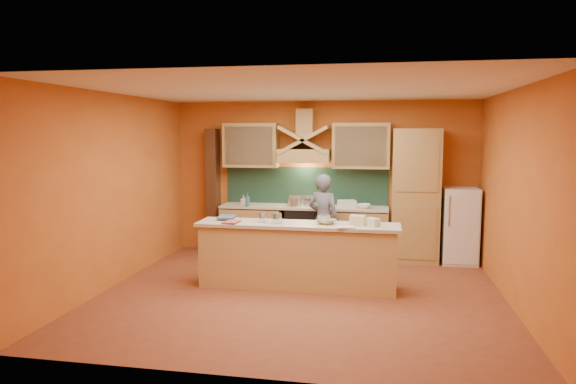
% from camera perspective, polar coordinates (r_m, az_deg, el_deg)
% --- Properties ---
extents(floor, '(5.50, 5.00, 0.01)m').
position_cam_1_polar(floor, '(7.27, 1.43, -11.28)').
color(floor, brown).
rests_on(floor, ground).
extents(ceiling, '(5.50, 5.00, 0.01)m').
position_cam_1_polar(ceiling, '(6.94, 1.50, 11.30)').
color(ceiling, white).
rests_on(ceiling, wall_back).
extents(wall_back, '(5.50, 0.02, 2.80)m').
position_cam_1_polar(wall_back, '(9.43, 3.85, 1.54)').
color(wall_back, '#C86927').
rests_on(wall_back, floor).
extents(wall_front, '(5.50, 0.02, 2.80)m').
position_cam_1_polar(wall_front, '(4.54, -3.49, -3.98)').
color(wall_front, '#C86927').
rests_on(wall_front, floor).
extents(wall_left, '(0.02, 5.00, 2.80)m').
position_cam_1_polar(wall_left, '(7.88, -18.70, 0.20)').
color(wall_left, '#C86927').
rests_on(wall_left, floor).
extents(wall_right, '(0.02, 5.00, 2.80)m').
position_cam_1_polar(wall_right, '(7.08, 24.02, -0.72)').
color(wall_right, '#C86927').
rests_on(wall_right, floor).
extents(base_cabinet_left, '(1.10, 0.60, 0.86)m').
position_cam_1_polar(base_cabinet_left, '(9.50, -3.94, -4.33)').
color(base_cabinet_left, tan).
rests_on(base_cabinet_left, floor).
extents(base_cabinet_right, '(1.10, 0.60, 0.86)m').
position_cam_1_polar(base_cabinet_right, '(9.22, 7.62, -4.71)').
color(base_cabinet_right, tan).
rests_on(base_cabinet_right, floor).
extents(counter_top, '(3.00, 0.62, 0.04)m').
position_cam_1_polar(counter_top, '(9.23, 1.76, -1.68)').
color(counter_top, beige).
rests_on(counter_top, base_cabinet_left).
extents(stove, '(0.60, 0.58, 0.90)m').
position_cam_1_polar(stove, '(9.31, 1.75, -4.42)').
color(stove, black).
rests_on(stove, floor).
extents(backsplash, '(3.00, 0.03, 0.70)m').
position_cam_1_polar(backsplash, '(9.47, 2.03, 0.66)').
color(backsplash, '#163227').
rests_on(backsplash, wall_back).
extents(range_hood, '(0.92, 0.50, 0.24)m').
position_cam_1_polar(range_hood, '(9.19, 1.83, 4.05)').
color(range_hood, tan).
rests_on(range_hood, wall_back).
extents(hood_chimney, '(0.30, 0.30, 0.50)m').
position_cam_1_polar(hood_chimney, '(9.29, 1.94, 7.65)').
color(hood_chimney, tan).
rests_on(hood_chimney, wall_back).
extents(upper_cabinet_left, '(1.00, 0.35, 0.80)m').
position_cam_1_polar(upper_cabinet_left, '(9.46, -4.12, 5.20)').
color(upper_cabinet_left, tan).
rests_on(upper_cabinet_left, wall_back).
extents(upper_cabinet_right, '(1.00, 0.35, 0.80)m').
position_cam_1_polar(upper_cabinet_right, '(9.17, 8.12, 5.10)').
color(upper_cabinet_right, tan).
rests_on(upper_cabinet_right, wall_back).
extents(pantry_column, '(0.80, 0.60, 2.30)m').
position_cam_1_polar(pantry_column, '(9.11, 13.98, -0.40)').
color(pantry_column, tan).
rests_on(pantry_column, floor).
extents(fridge, '(0.58, 0.60, 1.30)m').
position_cam_1_polar(fridge, '(9.26, 18.53, -3.56)').
color(fridge, white).
rests_on(fridge, floor).
extents(trim_column_left, '(0.20, 0.30, 2.30)m').
position_cam_1_polar(trim_column_left, '(9.76, -8.31, 0.19)').
color(trim_column_left, '#472816').
rests_on(trim_column_left, floor).
extents(island_body, '(2.80, 0.55, 0.88)m').
position_cam_1_polar(island_body, '(7.45, 1.04, -7.31)').
color(island_body, tan).
rests_on(island_body, floor).
extents(island_top, '(2.90, 0.62, 0.05)m').
position_cam_1_polar(island_top, '(7.35, 1.05, -3.68)').
color(island_top, beige).
rests_on(island_top, island_body).
extents(person, '(0.67, 0.56, 1.55)m').
position_cam_1_polar(person, '(8.64, 3.97, -3.09)').
color(person, slate).
rests_on(person, floor).
extents(pot_large, '(0.30, 0.30, 0.18)m').
position_cam_1_polar(pot_large, '(9.13, 0.70, -1.21)').
color(pot_large, silver).
rests_on(pot_large, stove).
extents(pot_small, '(0.27, 0.27, 0.14)m').
position_cam_1_polar(pot_small, '(9.25, 2.36, -1.24)').
color(pot_small, silver).
rests_on(pot_small, stove).
extents(soap_bottle_a, '(0.10, 0.10, 0.18)m').
position_cam_1_polar(soap_bottle_a, '(9.33, -4.94, -0.94)').
color(soap_bottle_a, silver).
rests_on(soap_bottle_a, counter_top).
extents(soap_bottle_b, '(0.10, 0.10, 0.23)m').
position_cam_1_polar(soap_bottle_b, '(9.16, -4.52, -0.90)').
color(soap_bottle_b, '#316589').
rests_on(soap_bottle_b, counter_top).
extents(bowl_back, '(0.29, 0.29, 0.07)m').
position_cam_1_polar(bowl_back, '(9.04, 8.41, -1.56)').
color(bowl_back, white).
rests_on(bowl_back, counter_top).
extents(dish_rack, '(0.36, 0.31, 0.11)m').
position_cam_1_polar(dish_rack, '(9.22, 6.56, -1.26)').
color(dish_rack, silver).
rests_on(dish_rack, counter_top).
extents(book_lower, '(0.24, 0.30, 0.03)m').
position_cam_1_polar(book_lower, '(7.45, -7.01, -3.29)').
color(book_lower, '#C14944').
rests_on(book_lower, island_top).
extents(book_upper, '(0.28, 0.36, 0.03)m').
position_cam_1_polar(book_upper, '(7.75, -7.75, -2.75)').
color(book_upper, '#3D5986').
rests_on(book_upper, island_top).
extents(jar_large, '(0.19, 0.19, 0.15)m').
position_cam_1_polar(jar_large, '(7.31, -1.28, -2.94)').
color(jar_large, silver).
rests_on(jar_large, island_top).
extents(jar_small, '(0.12, 0.12, 0.14)m').
position_cam_1_polar(jar_small, '(7.41, -2.89, -2.86)').
color(jar_small, white).
rests_on(jar_small, island_top).
extents(kitchen_scale, '(0.17, 0.17, 0.11)m').
position_cam_1_polar(kitchen_scale, '(7.34, 4.03, -3.06)').
color(kitchen_scale, white).
rests_on(kitchen_scale, island_top).
extents(mixing_bowl, '(0.35, 0.35, 0.07)m').
position_cam_1_polar(mixing_bowl, '(7.29, 4.28, -3.31)').
color(mixing_bowl, white).
rests_on(mixing_bowl, island_top).
extents(cloth, '(0.27, 0.23, 0.02)m').
position_cam_1_polar(cloth, '(7.04, 6.42, -3.90)').
color(cloth, beige).
rests_on(cloth, island_top).
extents(grocery_bag_a, '(0.23, 0.19, 0.14)m').
position_cam_1_polar(grocery_bag_a, '(7.24, 7.76, -3.14)').
color(grocery_bag_a, beige).
rests_on(grocery_bag_a, island_top).
extents(grocery_bag_b, '(0.23, 0.22, 0.11)m').
position_cam_1_polar(grocery_bag_b, '(7.20, 9.36, -3.33)').
color(grocery_bag_b, beige).
rests_on(grocery_bag_b, island_top).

